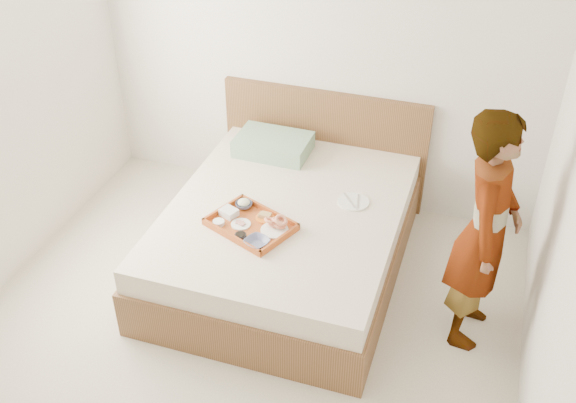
{
  "coord_description": "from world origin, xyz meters",
  "views": [
    {
      "loc": [
        1.27,
        -2.56,
        3.22
      ],
      "look_at": [
        0.13,
        0.9,
        0.65
      ],
      "focal_mm": 41.99,
      "sensor_mm": 36.0,
      "label": 1
    }
  ],
  "objects_px": {
    "dinner_plate": "(353,202)",
    "person": "(485,232)",
    "bed": "(286,237)",
    "tray": "(251,224)"
  },
  "relations": [
    {
      "from": "person",
      "to": "dinner_plate",
      "type": "bearing_deg",
      "value": 68.98
    },
    {
      "from": "bed",
      "to": "person",
      "type": "bearing_deg",
      "value": -9.55
    },
    {
      "from": "person",
      "to": "tray",
      "type": "bearing_deg",
      "value": 96.87
    },
    {
      "from": "bed",
      "to": "tray",
      "type": "relative_size",
      "value": 3.79
    },
    {
      "from": "tray",
      "to": "person",
      "type": "bearing_deg",
      "value": 25.46
    },
    {
      "from": "dinner_plate",
      "to": "person",
      "type": "bearing_deg",
      "value": -25.06
    },
    {
      "from": "tray",
      "to": "person",
      "type": "height_order",
      "value": "person"
    },
    {
      "from": "bed",
      "to": "dinner_plate",
      "type": "relative_size",
      "value": 9.16
    },
    {
      "from": "person",
      "to": "bed",
      "type": "bearing_deg",
      "value": 84.49
    },
    {
      "from": "dinner_plate",
      "to": "person",
      "type": "distance_m",
      "value": 1.01
    }
  ]
}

